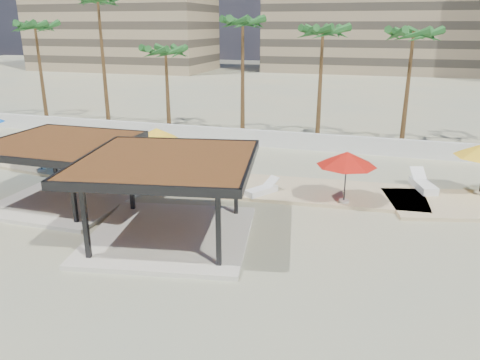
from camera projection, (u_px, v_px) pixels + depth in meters
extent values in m
plane|color=tan|center=(180.00, 239.00, 19.24)|extent=(200.00, 200.00, 0.00)
cube|color=#C6B284|center=(53.00, 164.00, 29.36)|extent=(16.40, 6.19, 0.24)
cube|color=#C6B284|center=(268.00, 188.00, 25.02)|extent=(16.24, 5.11, 0.24)
cube|color=silver|center=(271.00, 139.00, 33.57)|extent=(56.00, 0.30, 1.20)
cube|color=beige|center=(170.00, 235.00, 19.39)|extent=(7.49, 7.49, 0.20)
cube|color=black|center=(85.00, 221.00, 16.87)|extent=(0.20, 0.20, 2.93)
cube|color=black|center=(131.00, 179.00, 21.47)|extent=(0.20, 0.20, 2.93)
cube|color=black|center=(218.00, 227.00, 16.32)|extent=(0.20, 0.20, 2.93)
cube|color=black|center=(236.00, 183.00, 20.92)|extent=(0.20, 0.20, 2.93)
cube|color=brown|center=(167.00, 162.00, 18.39)|extent=(7.71, 7.71, 0.27)
cube|color=black|center=(140.00, 190.00, 15.27)|extent=(6.65, 1.31, 0.33)
cube|color=black|center=(186.00, 142.00, 21.52)|extent=(6.65, 1.31, 0.33)
cube|color=black|center=(86.00, 159.00, 18.77)|extent=(1.31, 6.65, 0.33)
cube|color=black|center=(251.00, 165.00, 18.02)|extent=(1.31, 6.65, 0.33)
cube|color=beige|center=(66.00, 201.00, 23.20)|extent=(5.99, 5.99, 0.18)
cube|color=black|center=(54.00, 157.00, 25.43)|extent=(0.16, 0.16, 2.71)
cube|color=black|center=(73.00, 193.00, 20.06)|extent=(0.16, 0.16, 2.71)
cube|color=black|center=(127.00, 164.00, 24.16)|extent=(0.16, 0.16, 2.71)
cube|color=brown|center=(58.00, 143.00, 22.28)|extent=(6.17, 6.17, 0.25)
cube|color=black|center=(11.00, 160.00, 19.49)|extent=(6.23, 0.13, 0.31)
cube|color=black|center=(96.00, 130.00, 25.06)|extent=(6.23, 0.13, 0.31)
cube|color=black|center=(6.00, 139.00, 23.14)|extent=(0.13, 6.23, 0.31)
cube|color=black|center=(115.00, 148.00, 21.41)|extent=(0.13, 6.23, 0.31)
cylinder|color=beige|center=(158.00, 166.00, 28.47)|extent=(0.46, 0.46, 0.11)
cylinder|color=#262628|center=(157.00, 149.00, 28.13)|extent=(0.06, 0.06, 2.22)
cone|color=yellow|center=(157.00, 133.00, 27.83)|extent=(3.45, 3.45, 0.65)
cylinder|color=beige|center=(344.00, 201.00, 22.74)|extent=(0.49, 0.49, 0.12)
cylinder|color=#262628|center=(345.00, 179.00, 22.39)|extent=(0.07, 0.07, 2.37)
cone|color=#B8160D|center=(347.00, 159.00, 22.07)|extent=(2.86, 2.86, 0.69)
cylinder|color=beige|center=(479.00, 193.00, 23.87)|extent=(0.52, 0.52, 0.13)
cylinder|color=beige|center=(42.00, 170.00, 27.61)|extent=(0.49, 0.49, 0.12)
cylinder|color=#262628|center=(39.00, 152.00, 27.26)|extent=(0.07, 0.07, 2.37)
cone|color=blue|center=(37.00, 134.00, 26.94)|extent=(3.77, 3.77, 0.69)
cube|color=white|center=(153.00, 167.00, 27.96)|extent=(1.72, 2.25, 0.30)
cube|color=white|center=(153.00, 164.00, 27.91)|extent=(1.72, 2.25, 0.06)
cube|color=white|center=(152.00, 156.00, 28.60)|extent=(0.99, 1.00, 0.55)
cube|color=white|center=(261.00, 191.00, 23.87)|extent=(1.52, 1.88, 0.26)
cube|color=white|center=(261.00, 188.00, 23.82)|extent=(1.52, 1.88, 0.05)
cube|color=white|center=(271.00, 181.00, 24.20)|extent=(0.85, 0.85, 0.46)
cube|color=white|center=(423.00, 186.00, 24.54)|extent=(1.40, 2.34, 0.31)
cube|color=white|center=(424.00, 183.00, 24.48)|extent=(1.40, 2.34, 0.07)
cube|color=white|center=(418.00, 173.00, 25.21)|extent=(0.92, 0.95, 0.56)
cone|color=brown|center=(41.00, 76.00, 40.35)|extent=(0.36, 0.36, 8.47)
ellipsoid|color=#1E5520|center=(35.00, 27.00, 39.10)|extent=(3.00, 3.00, 1.80)
cone|color=brown|center=(103.00, 65.00, 38.73)|extent=(0.36, 0.36, 10.48)
ellipsoid|color=#1E5520|center=(98.00, 1.00, 37.16)|extent=(3.00, 3.00, 1.80)
cone|color=brown|center=(167.00, 92.00, 37.13)|extent=(0.36, 0.36, 6.63)
ellipsoid|color=#1E5520|center=(166.00, 52.00, 36.16)|extent=(3.00, 3.00, 1.80)
cone|color=brown|center=(243.00, 80.00, 35.85)|extent=(0.36, 0.36, 8.77)
ellipsoid|color=#1E5520|center=(243.00, 23.00, 34.55)|extent=(3.00, 3.00, 1.80)
cone|color=brown|center=(320.00, 88.00, 33.83)|extent=(0.36, 0.36, 8.15)
ellipsoid|color=#1E5520|center=(323.00, 32.00, 32.62)|extent=(3.00, 3.00, 1.80)
cone|color=brown|center=(407.00, 92.00, 32.37)|extent=(0.36, 0.36, 7.99)
ellipsoid|color=#1E5520|center=(413.00, 35.00, 31.19)|extent=(3.00, 3.00, 1.80)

